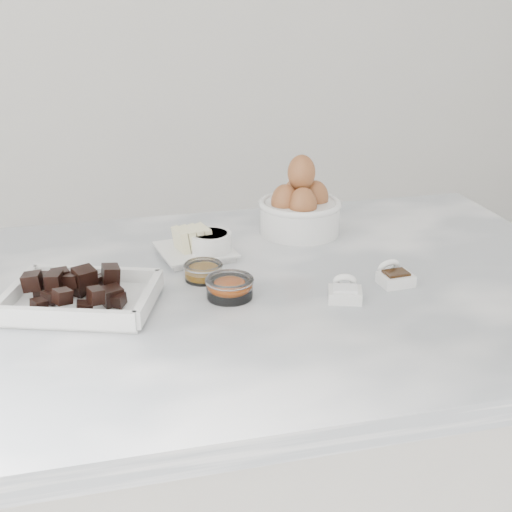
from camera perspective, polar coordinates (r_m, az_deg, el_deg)
The scene contains 9 objects.
marble_slab at distance 1.18m, azimuth -0.59°, elevation -3.33°, with size 1.20×0.80×0.04m, color white.
chocolate_dish at distance 1.12m, azimuth -13.77°, elevation -2.91°, with size 0.26×0.23×0.06m.
butter_plate at distance 1.29m, azimuth -4.98°, elevation 0.79°, with size 0.14×0.14×0.05m.
sugar_ramekin at distance 1.28m, azimuth -3.66°, elevation 0.98°, with size 0.08×0.08×0.05m.
egg_bowl at distance 1.40m, azimuth 3.53°, elevation 3.86°, with size 0.16×0.16×0.16m.
honey_bowl at distance 1.19m, azimuth -4.23°, elevation -1.21°, with size 0.07×0.07×0.03m.
zest_bowl at distance 1.12m, azimuth -2.13°, elevation -2.46°, with size 0.08×0.08×0.03m.
vanilla_spoon at distance 1.20m, azimuth 10.97°, elevation -1.55°, with size 0.06×0.07×0.04m.
salt_spoon at distance 1.13m, azimuth 7.13°, elevation -2.79°, with size 0.06×0.07×0.04m.
Camera 1 is at (-0.25, -1.04, 1.42)m, focal length 50.00 mm.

